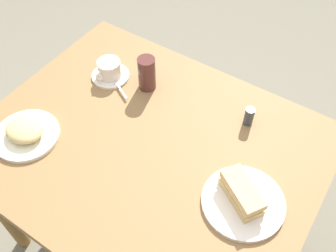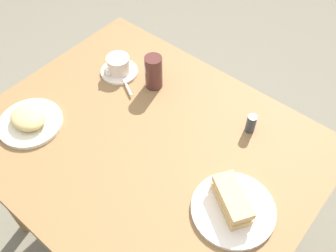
# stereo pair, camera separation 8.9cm
# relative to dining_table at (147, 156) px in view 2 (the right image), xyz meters

# --- Properties ---
(ground_plane) EXTENTS (6.00, 6.00, 0.00)m
(ground_plane) POSITION_rel_dining_table_xyz_m (0.00, 0.00, -0.63)
(ground_plane) COLOR #706855
(dining_table) EXTENTS (1.11, 0.88, 0.72)m
(dining_table) POSITION_rel_dining_table_xyz_m (0.00, 0.00, 0.00)
(dining_table) COLOR brown
(dining_table) RESTS_ON ground_plane
(sandwich_plate) EXTENTS (0.24, 0.24, 0.01)m
(sandwich_plate) POSITION_rel_dining_table_xyz_m (-0.36, 0.03, 0.09)
(sandwich_plate) COLOR beige
(sandwich_plate) RESTS_ON dining_table
(sandwich_front) EXTENTS (0.16, 0.14, 0.06)m
(sandwich_front) POSITION_rel_dining_table_xyz_m (-0.35, 0.02, 0.13)
(sandwich_front) COLOR tan
(sandwich_front) RESTS_ON sandwich_plate
(coffee_saucer) EXTENTS (0.14, 0.14, 0.01)m
(coffee_saucer) POSITION_rel_dining_table_xyz_m (0.30, -0.18, 0.09)
(coffee_saucer) COLOR beige
(coffee_saucer) RESTS_ON dining_table
(coffee_cup) EXTENTS (0.09, 0.12, 0.06)m
(coffee_cup) POSITION_rel_dining_table_xyz_m (0.30, -0.18, 0.13)
(coffee_cup) COLOR beige
(coffee_cup) RESTS_ON coffee_saucer
(spoon) EXTENTS (0.09, 0.06, 0.01)m
(spoon) POSITION_rel_dining_table_xyz_m (0.23, -0.14, 0.10)
(spoon) COLOR silver
(spoon) RESTS_ON coffee_saucer
(side_plate) EXTENTS (0.22, 0.22, 0.01)m
(side_plate) POSITION_rel_dining_table_xyz_m (0.35, 0.20, 0.09)
(side_plate) COLOR beige
(side_plate) RESTS_ON dining_table
(side_food_pile) EXTENTS (0.13, 0.11, 0.04)m
(side_food_pile) POSITION_rel_dining_table_xyz_m (0.35, 0.20, 0.12)
(side_food_pile) COLOR tan
(side_food_pile) RESTS_ON side_plate
(salt_shaker) EXTENTS (0.03, 0.03, 0.07)m
(salt_shaker) POSITION_rel_dining_table_xyz_m (-0.24, -0.26, 0.12)
(salt_shaker) COLOR #33383D
(salt_shaker) RESTS_ON dining_table
(drinking_glass) EXTENTS (0.06, 0.06, 0.13)m
(drinking_glass) POSITION_rel_dining_table_xyz_m (0.15, -0.21, 0.15)
(drinking_glass) COLOR #512A25
(drinking_glass) RESTS_ON dining_table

